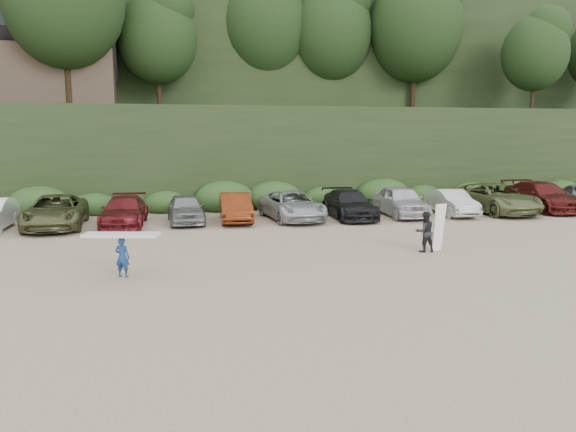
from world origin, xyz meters
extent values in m
plane|color=tan|center=(0.00, 0.00, 0.00)|extent=(120.00, 120.00, 0.00)
cube|color=black|center=(0.00, 22.00, 3.00)|extent=(80.00, 14.00, 6.00)
cube|color=black|center=(0.00, 40.00, 8.00)|extent=(90.00, 30.00, 16.00)
ellipsoid|color=black|center=(0.00, 22.00, 11.00)|extent=(66.00, 12.00, 10.00)
cube|color=#2B491E|center=(-0.55, 14.50, 0.60)|extent=(46.20, 2.00, 1.20)
cube|color=brown|center=(-12.00, 24.00, 8.00)|extent=(8.00, 6.00, 4.00)
imported|color=#505632|center=(-10.28, 10.40, 0.77)|extent=(2.60, 5.55, 1.54)
imported|color=maroon|center=(-7.17, 10.26, 0.70)|extent=(2.34, 4.98, 1.41)
imported|color=gray|center=(-4.26, 10.39, 0.72)|extent=(1.72, 4.22, 1.43)
imported|color=maroon|center=(-1.80, 10.26, 0.71)|extent=(1.85, 4.42, 1.42)
imported|color=#A5A8AC|center=(1.11, 10.19, 0.73)|extent=(2.84, 5.42, 1.45)
imported|color=black|center=(4.15, 10.01, 0.72)|extent=(2.25, 5.08, 1.45)
imported|color=silver|center=(7.07, 10.01, 0.82)|extent=(2.26, 4.92, 1.64)
imported|color=silver|center=(9.89, 9.70, 0.69)|extent=(1.73, 4.28, 1.38)
imported|color=#636E3F|center=(12.69, 9.90, 0.82)|extent=(2.99, 6.00, 1.63)
imported|color=#511412|center=(15.90, 10.13, 0.81)|extent=(2.58, 5.72, 1.62)
imported|color=navy|center=(-6.81, 0.21, 0.63)|extent=(0.54, 0.45, 1.26)
cube|color=silver|center=(-6.81, 0.21, 1.33)|extent=(2.38, 1.19, 0.09)
imported|color=black|center=(4.02, 1.39, 0.77)|extent=(0.75, 0.58, 1.53)
cube|color=white|center=(4.58, 1.39, 0.90)|extent=(0.56, 0.42, 1.80)
camera|label=1|loc=(-5.86, -17.46, 4.44)|focal=35.00mm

